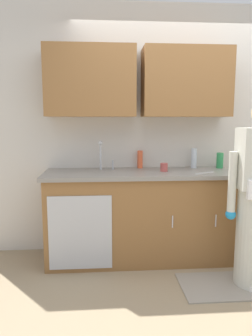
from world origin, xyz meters
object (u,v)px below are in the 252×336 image
Objects in this scene: cup_by_sink at (164,167)px; bottle_cleaner_spray at (140,159)px; bottle_water_short at (194,158)px; bottle_dish_liquid at (220,160)px; knife_on_counter at (205,173)px; sink at (105,173)px.

bottle_cleaner_spray is at bearing 131.79° from cup_by_sink.
bottle_dish_liquid is at bearing -5.47° from bottle_water_short.
bottle_cleaner_spray is at bearing 175.92° from bottle_water_short.
bottle_cleaner_spray is 0.34m from cup_by_sink.
cup_by_sink is at bearing -164.92° from bottle_dish_liquid.
cup_by_sink is at bearing 131.00° from knife_on_counter.
bottle_water_short is 0.29m from bottle_dish_liquid.
bottle_water_short is 0.43m from cup_by_sink.
sink is at bearing -149.85° from bottle_cleaner_spray.
sink reaches higher than bottle_cleaner_spray.
bottle_dish_liquid is (1.27, 0.16, 0.10)m from sink.
sink is at bearing 142.08° from knife_on_counter.
knife_on_counter is (-0.27, -0.32, -0.08)m from bottle_dish_liquid.
bottle_dish_liquid reaches higher than cup_by_sink.
bottle_cleaner_spray is 2.26× the size of cup_by_sink.
bottle_water_short reaches higher than bottle_cleaner_spray.
bottle_cleaner_spray is 0.88m from bottle_dish_liquid.
bottle_cleaner_spray is (0.39, 0.23, 0.11)m from sink.
bottle_dish_liquid is (0.88, -0.07, -0.01)m from bottle_cleaner_spray.
bottle_water_short is at bearing -4.08° from bottle_cleaner_spray.
bottle_water_short is 0.36m from knife_on_counter.
bottle_water_short is at bearing 174.53° from bottle_dish_liquid.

